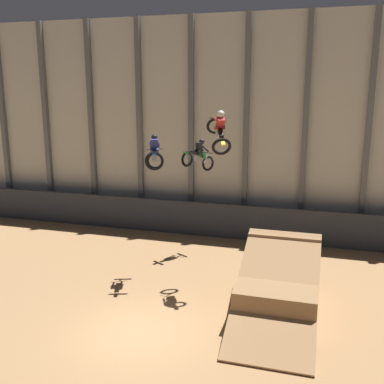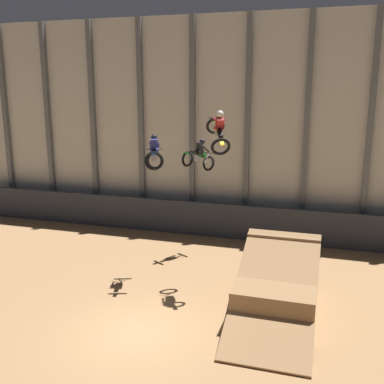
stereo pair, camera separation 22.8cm
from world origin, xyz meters
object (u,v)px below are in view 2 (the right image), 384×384
object	(u,v)px
rider_bike_left_air	(154,155)
rider_bike_right_air	(218,131)
rider_bike_center_air	(199,156)
dirt_ramp	(278,288)
traffic_cone_near_ramp	(251,262)

from	to	relation	value
rider_bike_left_air	rider_bike_right_air	bearing A→B (deg)	-25.41
rider_bike_center_air	rider_bike_right_air	size ratio (longest dim) A/B	0.96
rider_bike_left_air	rider_bike_center_air	world-z (taller)	rider_bike_left_air
dirt_ramp	rider_bike_center_air	distance (m)	7.52
rider_bike_center_air	traffic_cone_near_ramp	distance (m)	5.41
rider_bike_left_air	traffic_cone_near_ramp	size ratio (longest dim) A/B	3.07
rider_bike_center_air	rider_bike_right_air	xyz separation A→B (m)	(1.79, -3.62, 1.54)
rider_bike_left_air	rider_bike_right_air	world-z (taller)	rider_bike_right_air
dirt_ramp	rider_bike_right_air	bearing A→B (deg)	157.05
dirt_ramp	rider_bike_right_air	distance (m)	6.16
dirt_ramp	rider_bike_left_air	distance (m)	7.00
rider_bike_left_air	rider_bike_center_air	distance (m)	3.50
traffic_cone_near_ramp	dirt_ramp	bearing A→B (deg)	-66.45
dirt_ramp	rider_bike_right_air	xyz separation A→B (m)	(-2.54, 1.08, 5.50)
dirt_ramp	rider_bike_left_air	size ratio (longest dim) A/B	3.20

